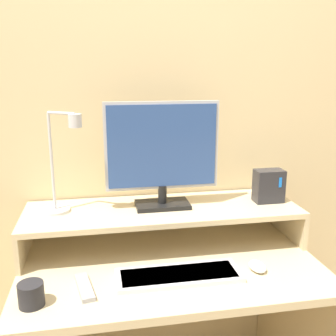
{
  "coord_description": "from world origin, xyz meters",
  "views": [
    {
      "loc": [
        -0.26,
        -1.02,
        1.45
      ],
      "look_at": [
        -0.0,
        0.38,
        1.09
      ],
      "focal_mm": 42.0,
      "sensor_mm": 36.0,
      "label": 1
    }
  ],
  "objects_px": {
    "remote_control": "(85,287)",
    "monitor": "(161,152)",
    "desk_lamp": "(61,169)",
    "mouse": "(257,266)",
    "router_dock": "(269,186)",
    "keyboard": "(179,275)",
    "mug": "(31,294)"
  },
  "relations": [
    {
      "from": "monitor",
      "to": "mug",
      "type": "height_order",
      "value": "monitor"
    },
    {
      "from": "remote_control",
      "to": "desk_lamp",
      "type": "bearing_deg",
      "value": 103.82
    },
    {
      "from": "desk_lamp",
      "to": "mug",
      "type": "height_order",
      "value": "desk_lamp"
    },
    {
      "from": "desk_lamp",
      "to": "keyboard",
      "type": "relative_size",
      "value": 0.91
    },
    {
      "from": "mouse",
      "to": "monitor",
      "type": "bearing_deg",
      "value": 135.88
    },
    {
      "from": "desk_lamp",
      "to": "mug",
      "type": "bearing_deg",
      "value": -102.21
    },
    {
      "from": "keyboard",
      "to": "mug",
      "type": "distance_m",
      "value": 0.5
    },
    {
      "from": "remote_control",
      "to": "mug",
      "type": "relative_size",
      "value": 2.21
    },
    {
      "from": "mouse",
      "to": "remote_control",
      "type": "distance_m",
      "value": 0.63
    },
    {
      "from": "router_dock",
      "to": "remote_control",
      "type": "distance_m",
      "value": 0.87
    },
    {
      "from": "monitor",
      "to": "remote_control",
      "type": "distance_m",
      "value": 0.59
    },
    {
      "from": "mouse",
      "to": "desk_lamp",
      "type": "bearing_deg",
      "value": 157.06
    },
    {
      "from": "mouse",
      "to": "remote_control",
      "type": "relative_size",
      "value": 0.52
    },
    {
      "from": "keyboard",
      "to": "mug",
      "type": "bearing_deg",
      "value": -170.72
    },
    {
      "from": "remote_control",
      "to": "monitor",
      "type": "bearing_deg",
      "value": 45.36
    },
    {
      "from": "router_dock",
      "to": "mug",
      "type": "bearing_deg",
      "value": -158.89
    },
    {
      "from": "monitor",
      "to": "router_dock",
      "type": "relative_size",
      "value": 3.27
    },
    {
      "from": "desk_lamp",
      "to": "remote_control",
      "type": "distance_m",
      "value": 0.47
    },
    {
      "from": "keyboard",
      "to": "mouse",
      "type": "relative_size",
      "value": 4.81
    },
    {
      "from": "mouse",
      "to": "mug",
      "type": "bearing_deg",
      "value": -173.94
    },
    {
      "from": "remote_control",
      "to": "router_dock",
      "type": "bearing_deg",
      "value": 21.01
    },
    {
      "from": "desk_lamp",
      "to": "mouse",
      "type": "relative_size",
      "value": 4.39
    },
    {
      "from": "monitor",
      "to": "mug",
      "type": "relative_size",
      "value": 5.77
    },
    {
      "from": "router_dock",
      "to": "mug",
      "type": "relative_size",
      "value": 1.76
    },
    {
      "from": "desk_lamp",
      "to": "keyboard",
      "type": "xyz_separation_m",
      "value": [
        0.41,
        -0.3,
        -0.33
      ]
    },
    {
      "from": "monitor",
      "to": "router_dock",
      "type": "distance_m",
      "value": 0.5
    },
    {
      "from": "mouse",
      "to": "remote_control",
      "type": "xyz_separation_m",
      "value": [
        -0.63,
        -0.02,
        -0.01
      ]
    },
    {
      "from": "keyboard",
      "to": "monitor",
      "type": "bearing_deg",
      "value": 92.3
    },
    {
      "from": "keyboard",
      "to": "mug",
      "type": "height_order",
      "value": "mug"
    },
    {
      "from": "monitor",
      "to": "keyboard",
      "type": "distance_m",
      "value": 0.49
    },
    {
      "from": "monitor",
      "to": "mouse",
      "type": "relative_size",
      "value": 5.03
    },
    {
      "from": "router_dock",
      "to": "keyboard",
      "type": "distance_m",
      "value": 0.58
    }
  ]
}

